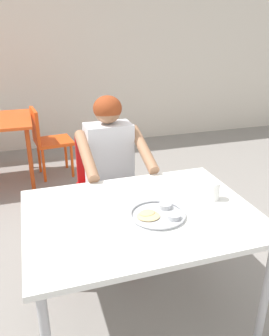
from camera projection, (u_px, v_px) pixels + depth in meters
name	position (u px, v px, depth m)	size (l,w,h in m)	color
ground_plane	(138.00, 324.00, 2.04)	(12.00, 12.00, 0.05)	gray
back_wall	(56.00, 21.00, 4.45)	(12.00, 0.12, 3.40)	silver
table_foreground	(141.00, 222.00, 1.83)	(1.22, 0.91, 0.72)	white
thali_tray	(158.00, 214.00, 1.76)	(0.29, 0.29, 0.03)	#B7BABF
drinking_cup	(213.00, 190.00, 1.92)	(0.07, 0.07, 0.11)	white
chair_foreground	(106.00, 179.00, 2.75)	(0.45, 0.44, 0.84)	red
diner_foreground	(112.00, 164.00, 2.47)	(0.50, 0.56, 1.19)	#242424
chair_red_right	(47.00, 138.00, 3.85)	(0.45, 0.43, 0.81)	#E34C17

